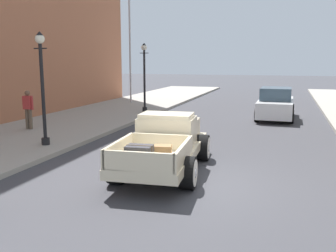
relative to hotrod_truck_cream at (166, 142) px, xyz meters
name	(u,v)px	position (x,y,z in m)	size (l,w,h in m)	color
ground_plane	(181,182)	(0.74, -1.04, -0.75)	(140.00, 140.00, 0.00)	#3D3D42
hotrod_truck_cream	(166,142)	(0.00, 0.00, 0.00)	(2.44, 5.03, 1.58)	beige
car_background_white	(276,104)	(2.67, 10.49, 0.01)	(1.92, 4.32, 1.65)	silver
pedestrian_sidewalk_left	(28,107)	(-7.22, 3.40, 0.33)	(0.53, 0.22, 1.65)	brown
street_lamp_near	(42,80)	(-4.73, 1.02, 1.63)	(0.50, 0.32, 3.85)	black
street_lamp_far	(144,72)	(-4.54, 10.17, 1.63)	(0.50, 0.32, 3.85)	black
flagpole	(133,19)	(-6.84, 14.10, 5.02)	(1.74, 0.16, 9.16)	#B2B2B7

